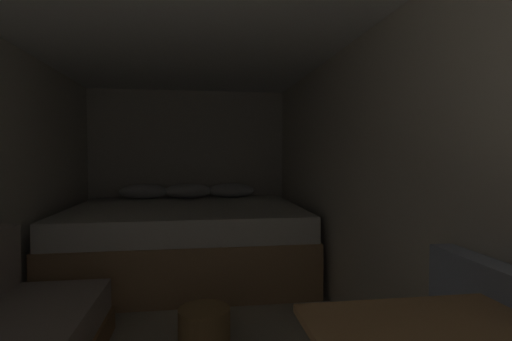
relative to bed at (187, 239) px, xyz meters
The scene contains 5 objects.
wall_back 1.16m from the bed, 90.00° to the left, with size 2.49×0.05×2.01m, color beige.
wall_right 2.13m from the bed, 53.14° to the right, with size 0.05×5.14×2.01m, color beige.
ceiling_slab 2.33m from the bed, 90.00° to the right, with size 2.49×5.14×0.05m, color white.
bed is the anchor object (origin of this frame).
wicker_basket 1.57m from the bed, 84.43° to the right, with size 0.33×0.33×0.24m.
Camera 1 is at (0.12, -0.58, 1.21)m, focal length 27.41 mm.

